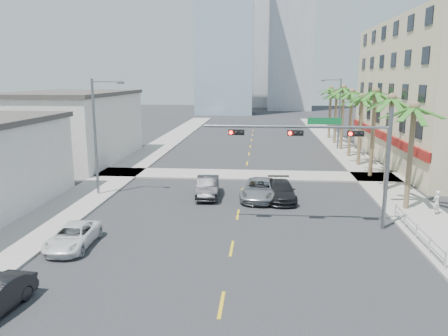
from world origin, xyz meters
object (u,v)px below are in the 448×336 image
object	(u,v)px
car_parked_far	(73,236)
car_lane_center	(260,189)
pedestrian	(437,202)
traffic_signal_mast	(334,146)
car_lane_left	(208,187)
car_lane_right	(281,191)

from	to	relation	value
car_parked_far	car_lane_center	world-z (taller)	car_lane_center
car_lane_center	pedestrian	xyz separation A→B (m)	(11.69, -3.27, 0.20)
car_lane_center	car_parked_far	bearing A→B (deg)	-127.16
traffic_signal_mast	car_lane_center	world-z (taller)	traffic_signal_mast
traffic_signal_mast	car_parked_far	xyz separation A→B (m)	(-14.40, -4.49, -4.45)
traffic_signal_mast	pedestrian	world-z (taller)	traffic_signal_mast
car_lane_center	pedestrian	distance (m)	12.15
car_lane_left	car_lane_center	size ratio (longest dim) A/B	0.86
car_lane_center	car_lane_right	world-z (taller)	car_lane_center
car_parked_far	car_lane_left	xyz separation A→B (m)	(6.03, 10.88, 0.17)
traffic_signal_mast	car_lane_left	distance (m)	11.37
car_lane_left	car_lane_right	world-z (taller)	car_lane_left
car_parked_far	pedestrian	xyz separation A→B (m)	(21.76, 7.32, 0.35)
traffic_signal_mast	car_lane_center	distance (m)	8.63
traffic_signal_mast	car_lane_right	size ratio (longest dim) A/B	2.25
traffic_signal_mast	pedestrian	distance (m)	8.89
pedestrian	car_parked_far	bearing A→B (deg)	-13.07
car_parked_far	pedestrian	world-z (taller)	pedestrian
car_lane_right	pedestrian	world-z (taller)	pedestrian
pedestrian	car_lane_left	bearing A→B (deg)	-44.39
car_lane_right	car_lane_center	bearing A→B (deg)	168.31
car_parked_far	pedestrian	bearing A→B (deg)	16.51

